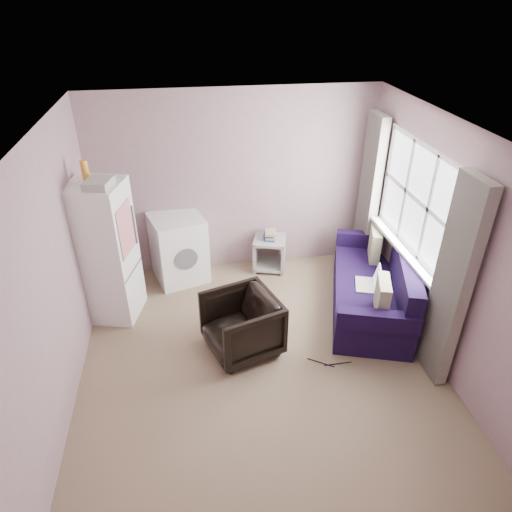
{
  "coord_description": "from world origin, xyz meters",
  "views": [
    {
      "loc": [
        -0.61,
        -3.62,
        3.56
      ],
      "look_at": [
        0.05,
        0.6,
        1.0
      ],
      "focal_mm": 32.0,
      "sensor_mm": 36.0,
      "label": 1
    }
  ],
  "objects": [
    {
      "name": "floor_cables",
      "position": [
        0.75,
        -0.13,
        0.01
      ],
      "size": [
        0.47,
        0.18,
        0.01
      ],
      "rotation": [
        0.0,
        0.0,
        -0.24
      ],
      "color": "black",
      "rests_on": "ground"
    },
    {
      "name": "fridge",
      "position": [
        -1.63,
        1.17,
        0.87
      ],
      "size": [
        0.73,
        0.72,
        1.96
      ],
      "rotation": [
        0.0,
        0.0,
        -0.26
      ],
      "color": "white",
      "rests_on": "ground"
    },
    {
      "name": "window_dressing",
      "position": [
        1.78,
        0.7,
        1.11
      ],
      "size": [
        0.17,
        2.62,
        2.18
      ],
      "color": "white",
      "rests_on": "ground"
    },
    {
      "name": "sofa",
      "position": [
        1.57,
        0.73,
        0.31
      ],
      "size": [
        1.42,
        2.1,
        0.86
      ],
      "rotation": [
        0.0,
        0.0,
        -0.31
      ],
      "color": "black",
      "rests_on": "ground"
    },
    {
      "name": "washing_machine",
      "position": [
        -0.82,
        1.85,
        0.48
      ],
      "size": [
        0.82,
        0.82,
        0.93
      ],
      "rotation": [
        0.0,
        0.0,
        0.29
      ],
      "color": "white",
      "rests_on": "ground"
    },
    {
      "name": "armchair",
      "position": [
        -0.16,
        0.26,
        0.38
      ],
      "size": [
        0.88,
        0.91,
        0.75
      ],
      "primitive_type": "imported",
      "rotation": [
        0.0,
        0.0,
        -1.26
      ],
      "color": "black",
      "rests_on": "ground"
    },
    {
      "name": "room",
      "position": [
        0.02,
        0.01,
        1.25
      ],
      "size": [
        3.84,
        4.24,
        2.54
      ],
      "color": "#8C755B",
      "rests_on": "ground"
    },
    {
      "name": "side_table",
      "position": [
        0.45,
        1.9,
        0.28
      ],
      "size": [
        0.54,
        0.54,
        0.6
      ],
      "rotation": [
        0.0,
        0.0,
        -0.28
      ],
      "color": "#9E9F9B",
      "rests_on": "ground"
    }
  ]
}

